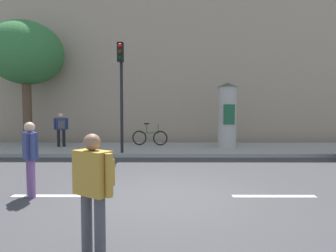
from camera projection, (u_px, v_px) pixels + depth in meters
ground_plane at (163, 196)px, 6.14m from camera, size 80.00×80.00×0.00m
sidewalk_curb at (167, 149)px, 13.13m from camera, size 36.00×4.00×0.15m
lane_markings at (163, 196)px, 6.14m from camera, size 25.80×0.16×0.01m
building_backdrop at (167, 51)px, 17.82m from camera, size 36.00×5.00×11.21m
traffic_light at (121, 80)px, 11.22m from camera, size 0.24×0.45×4.37m
poster_column at (227, 115)px, 13.03m from camera, size 0.93×0.93×2.99m
street_tree at (26, 54)px, 13.90m from camera, size 3.61×3.61×6.07m
pedestrian_in_light_jacket at (94, 183)px, 3.60m from camera, size 0.57×0.52×1.57m
pedestrian_near_pole at (30, 153)px, 6.10m from camera, size 0.46×0.52×1.61m
pedestrian_with_backpack at (61, 127)px, 13.29m from camera, size 0.59×0.51×1.58m
bicycle_leaning at (150, 137)px, 13.89m from camera, size 1.76×0.31×1.09m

